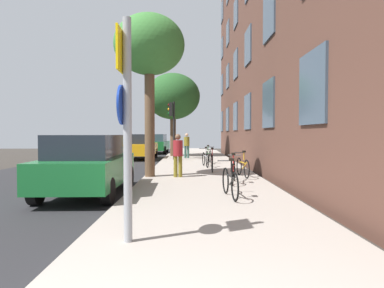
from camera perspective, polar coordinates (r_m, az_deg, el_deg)
ground_plane at (r=16.70m, az=-10.99°, el=-3.97°), size 41.80×41.80×0.00m
road_asphalt at (r=17.20m, az=-17.90°, el=-3.84°), size 7.00×38.00×0.01m
sidewalk at (r=16.42m, az=1.13°, el=-3.83°), size 4.20×38.00×0.12m
sign_post at (r=4.79m, az=-11.32°, el=5.07°), size 0.16×0.60×3.17m
traffic_light at (r=19.79m, az=-3.43°, el=4.16°), size 0.43×0.24×3.45m
tree_near at (r=12.42m, az=-7.33°, el=16.12°), size 2.52×2.52×5.79m
tree_far at (r=23.22m, az=-3.29°, el=8.10°), size 3.74×3.74×5.72m
bicycle_0 at (r=8.13m, az=6.55°, el=-6.49°), size 0.42×1.70×0.96m
bicycle_1 at (r=10.49m, az=7.13°, el=-4.65°), size 0.48×1.67×0.95m
bicycle_2 at (r=12.04m, az=8.72°, el=-3.84°), size 0.42×1.65×0.95m
bicycle_3 at (r=13.72m, az=3.47°, el=-3.07°), size 0.42×1.76×0.98m
bicycle_4 at (r=15.54m, az=2.32°, el=-2.57°), size 0.42×1.68×0.94m
bicycle_5 at (r=17.24m, az=2.86°, el=-2.11°), size 0.52×1.66×0.96m
pedestrian_0 at (r=11.80m, az=-2.44°, el=-1.46°), size 0.39×0.39×1.53m
pedestrian_1 at (r=21.00m, az=-0.91°, el=0.02°), size 0.38×0.38×1.58m
car_0 at (r=9.35m, az=-17.42°, el=-3.34°), size 1.91×4.09×1.62m
car_1 at (r=21.74m, az=-8.88°, el=-0.41°), size 1.91×4.30×1.62m
car_2 at (r=28.10m, az=-6.08°, el=0.09°), size 1.91×4.57×1.62m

